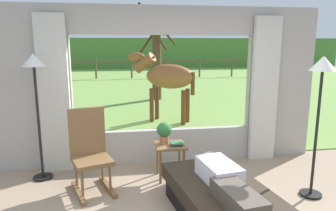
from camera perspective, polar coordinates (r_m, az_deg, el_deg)
name	(u,v)px	position (r m, az deg, el deg)	size (l,w,h in m)	color
back_wall_with_window	(164,88)	(5.08, -0.81, 3.21)	(5.20, 0.12, 2.55)	#ADA599
curtain_panel_left	(54,95)	(4.99, -20.15, 1.81)	(0.44, 0.10, 2.40)	beige
curtain_panel_right	(264,90)	(5.45, 17.30, 2.74)	(0.44, 0.10, 2.40)	beige
outdoor_pasture_lawn	(134,82)	(16.01, -6.35, 4.23)	(36.00, 21.68, 0.02)	#759E47
distant_hill_ridge	(127,53)	(25.74, -7.46, 9.52)	(36.00, 2.00, 2.40)	#4C7E35
recliner_sofa	(222,203)	(3.68, 9.87, -17.21)	(1.15, 1.82, 0.42)	black
reclining_person	(224,179)	(3.50, 10.30, -13.21)	(0.43, 1.44, 0.22)	silver
rocking_chair	(90,151)	(4.35, -14.15, -8.11)	(0.65, 0.79, 1.12)	brown
side_table	(170,151)	(4.59, 0.42, -8.27)	(0.44, 0.44, 0.52)	brown
potted_plant	(164,131)	(4.55, -0.69, -4.78)	(0.22, 0.22, 0.32)	#9E6042
book_stack	(177,144)	(4.52, 1.60, -7.03)	(0.18, 0.15, 0.05)	black
floor_lamp_left	(35,79)	(4.72, -23.26, 4.51)	(0.32, 0.32, 1.83)	black
floor_lamp_right	(321,85)	(4.26, 26.31, 3.45)	(0.32, 0.32, 1.82)	black
horse	(166,77)	(7.71, -0.28, 5.28)	(1.72, 1.24, 1.73)	brown
pasture_tree	(157,53)	(10.87, -2.08, 9.66)	(1.33, 1.31, 3.29)	#4C3823
pasture_fence_line	(132,65)	(17.96, -6.71, 7.34)	(16.10, 0.10, 1.10)	brown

